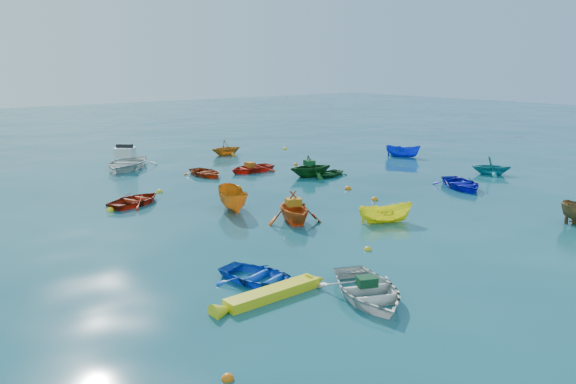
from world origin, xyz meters
TOP-DOWN VIEW (x-y plane):
  - ground at (0.00, 0.00)m, footprint 160.00×160.00m
  - dinghy_blue_sw at (-7.79, -3.37)m, footprint 2.88×3.45m
  - dinghy_white_near at (-5.97, -6.41)m, footprint 3.80×4.32m
  - dinghy_blue_se at (9.44, 0.98)m, footprint 3.88×4.26m
  - dinghy_orange_w at (-2.46, 1.49)m, footprint 3.36×3.58m
  - sampan_yellow_mid at (0.73, -1.10)m, footprint 2.68×2.01m
  - dinghy_green_e at (5.89, 8.23)m, footprint 2.88×2.43m
  - dinghy_cyan_se at (14.34, 2.20)m, footprint 3.09×3.14m
  - dinghy_red_nw at (-6.64, 8.99)m, footprint 3.69×3.20m
  - sampan_orange_n at (-3.42, 4.95)m, footprint 2.34×3.50m
  - dinghy_green_n at (4.84, 8.81)m, footprint 3.26×2.98m
  - dinghy_red_ne at (2.88, 12.52)m, footprint 3.38×2.52m
  - sampan_blue_far at (15.33, 10.29)m, footprint 2.10×2.80m
  - dinghy_red_far at (-0.15, 13.16)m, footprint 2.15×2.97m
  - dinghy_orange_far at (5.25, 19.32)m, footprint 2.56×2.25m
  - kayak_yellow at (-8.18, -4.57)m, footprint 3.98×0.65m
  - motorboat_white at (-3.15, 18.65)m, footprint 5.70×5.78m
  - tarp_green_a at (-5.93, -6.32)m, footprint 0.72×0.64m
  - tarp_orange_a at (-2.44, 1.54)m, footprint 0.81×0.72m
  - tarp_green_b at (4.75, 8.84)m, footprint 0.68×0.80m
  - tarp_orange_b at (2.78, 12.52)m, footprint 0.52×0.66m
  - buoy_or_a at (-11.71, -7.56)m, footprint 0.30×0.30m
  - buoy_ye_a at (-2.67, -3.27)m, footprint 0.30×0.30m
  - buoy_or_b at (3.45, 2.09)m, footprint 0.36×0.36m
  - buoy_or_c at (-0.48, 8.95)m, footprint 0.33×0.33m
  - buoy_ye_c at (-4.52, 10.72)m, footprint 0.35×0.35m
  - buoy_or_d at (4.18, 4.81)m, footprint 0.38×0.38m
  - buoy_ye_d at (-8.16, 8.54)m, footprint 0.38×0.38m
  - buoy_or_e at (6.73, 12.61)m, footprint 0.30×0.30m
  - buoy_ye_e at (10.70, 18.90)m, footprint 0.35×0.35m

SIDE VIEW (x-z plane):
  - ground at x=0.00m, z-range 0.00..0.00m
  - dinghy_blue_sw at x=-7.79m, z-range -0.31..0.31m
  - dinghy_white_near at x=-5.97m, z-range -0.37..0.37m
  - dinghy_blue_se at x=9.44m, z-range -0.36..0.36m
  - dinghy_orange_w at x=-2.46m, z-range -0.76..0.76m
  - sampan_yellow_mid at x=0.73m, z-range -0.49..0.49m
  - dinghy_green_e at x=5.89m, z-range -0.25..0.25m
  - dinghy_cyan_se at x=14.34m, z-range -0.63..0.63m
  - dinghy_red_nw at x=-6.64m, z-range -0.32..0.32m
  - sampan_orange_n at x=-3.42m, z-range -0.63..0.63m
  - dinghy_green_n at x=4.84m, z-range -0.73..0.73m
  - dinghy_red_ne at x=2.88m, z-range -0.34..0.34m
  - sampan_blue_far at x=15.33m, z-range -0.51..0.51m
  - dinghy_red_far at x=-0.15m, z-range -0.31..0.31m
  - dinghy_orange_far at x=5.25m, z-range -0.64..0.64m
  - kayak_yellow at x=-8.18m, z-range -0.20..0.20m
  - motorboat_white at x=-3.15m, z-range -0.79..0.79m
  - buoy_or_a at x=-11.71m, z-range -0.15..0.15m
  - buoy_ye_a at x=-2.67m, z-range -0.15..0.15m
  - buoy_or_b at x=3.45m, z-range -0.18..0.18m
  - buoy_or_c at x=-0.48m, z-range -0.17..0.17m
  - buoy_ye_c at x=-4.52m, z-range -0.17..0.17m
  - buoy_or_d at x=4.18m, z-range -0.19..0.19m
  - buoy_ye_d at x=-8.16m, z-range -0.19..0.19m
  - buoy_or_e at x=6.73m, z-range -0.15..0.15m
  - buoy_ye_e at x=10.70m, z-range -0.18..0.18m
  - tarp_orange_b at x=2.78m, z-range 0.34..0.64m
  - tarp_green_a at x=-5.93m, z-range 0.37..0.66m
  - tarp_green_b at x=4.75m, z-range 0.73..1.06m
  - tarp_orange_a at x=-2.44m, z-range 0.76..1.08m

